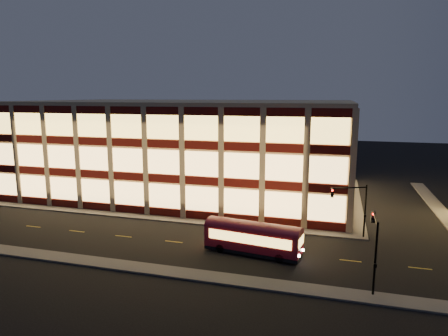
% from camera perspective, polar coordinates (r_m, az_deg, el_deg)
% --- Properties ---
extents(ground, '(200.00, 200.00, 0.00)m').
position_cam_1_polar(ground, '(50.25, -8.72, -7.58)').
color(ground, black).
rests_on(ground, ground).
extents(sidewalk_office_south, '(54.00, 2.00, 0.15)m').
position_cam_1_polar(sidewalk_office_south, '(52.36, -11.27, -6.84)').
color(sidewalk_office_south, '#514F4C').
rests_on(sidewalk_office_south, ground).
extents(sidewalk_office_east, '(2.00, 30.00, 0.15)m').
position_cam_1_polar(sidewalk_office_east, '(62.28, 18.05, -4.38)').
color(sidewalk_office_east, '#514F4C').
rests_on(sidewalk_office_east, ground).
extents(sidewalk_tower_west, '(2.00, 30.00, 0.15)m').
position_cam_1_polar(sidewalk_tower_west, '(63.72, 28.01, -4.78)').
color(sidewalk_tower_west, '#514F4C').
rests_on(sidewalk_tower_west, ground).
extents(sidewalk_near, '(100.00, 2.00, 0.15)m').
position_cam_1_polar(sidewalk_near, '(39.57, -16.79, -12.86)').
color(sidewalk_near, '#514F4C').
rests_on(sidewalk_near, ground).
extents(office_building, '(50.45, 30.45, 14.50)m').
position_cam_1_polar(office_building, '(65.06, -5.02, 3.15)').
color(office_building, tan).
rests_on(office_building, ground).
extents(traffic_signal_far, '(3.79, 1.87, 6.00)m').
position_cam_1_polar(traffic_signal_far, '(45.03, 17.99, -4.65)').
color(traffic_signal_far, black).
rests_on(traffic_signal_far, ground).
extents(traffic_signal_near, '(0.32, 4.45, 6.00)m').
position_cam_1_polar(traffic_signal_near, '(34.34, 20.72, -9.47)').
color(traffic_signal_near, black).
rests_on(traffic_signal_near, ground).
extents(trolley_bus, '(9.73, 3.66, 3.22)m').
position_cam_1_polar(trolley_bus, '(39.70, 4.15, -9.70)').
color(trolley_bus, maroon).
rests_on(trolley_bus, ground).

